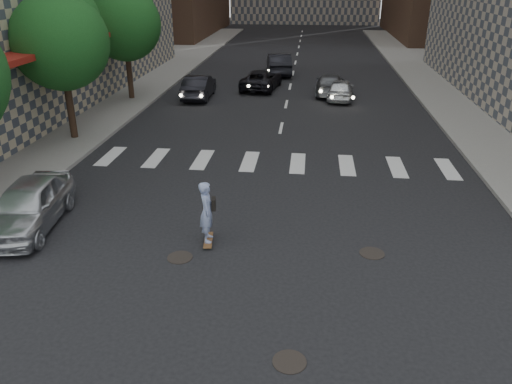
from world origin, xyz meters
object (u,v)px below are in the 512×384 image
at_px(silver_sedan, 29,205).
at_px(tree_c, 126,20).
at_px(traffic_car_a, 199,87).
at_px(traffic_car_d, 341,89).
at_px(tree_b, 62,37).
at_px(traffic_car_e, 279,64).
at_px(traffic_car_b, 330,84).
at_px(traffic_car_c, 261,79).
at_px(skateboarder, 207,212).

bearing_deg(silver_sedan, tree_c, 91.84).
height_order(tree_c, traffic_car_a, tree_c).
bearing_deg(traffic_car_d, tree_c, 12.11).
relative_size(tree_b, tree_c, 1.00).
distance_m(traffic_car_d, traffic_car_e, 9.00).
distance_m(silver_sedan, traffic_car_d, 20.70).
bearing_deg(traffic_car_b, silver_sedan, 66.34).
distance_m(tree_b, traffic_car_e, 19.58).
bearing_deg(traffic_car_c, traffic_car_a, 47.92).
height_order(tree_c, traffic_car_d, tree_c).
xyz_separation_m(traffic_car_c, traffic_car_e, (0.80, 5.39, 0.15)).
xyz_separation_m(traffic_car_a, traffic_car_c, (3.60, 3.02, -0.07)).
bearing_deg(silver_sedan, traffic_car_d, 53.79).
xyz_separation_m(tree_c, skateboarder, (8.08, -17.03, -3.64)).
xyz_separation_m(traffic_car_a, traffic_car_d, (8.74, 0.52, -0.07)).
height_order(traffic_car_d, traffic_car_e, traffic_car_e).
bearing_deg(silver_sedan, skateboarder, -10.83).
relative_size(traffic_car_c, traffic_car_e, 0.96).
bearing_deg(traffic_car_e, tree_b, 56.33).
bearing_deg(tree_c, silver_sedan, -81.59).
distance_m(traffic_car_a, traffic_car_c, 4.71).
xyz_separation_m(tree_b, silver_sedan, (2.45, -8.61, -3.91)).
bearing_deg(traffic_car_a, tree_b, 64.48).
relative_size(skateboarder, traffic_car_b, 0.44).
distance_m(silver_sedan, traffic_car_b, 21.72).
xyz_separation_m(silver_sedan, traffic_car_c, (5.11, 20.50, -0.09)).
xyz_separation_m(traffic_car_b, traffic_car_d, (0.63, -1.48, 0.00)).
distance_m(traffic_car_b, traffic_car_e, 7.41).
relative_size(traffic_car_c, traffic_car_d, 1.23).
distance_m(skateboarder, traffic_car_e, 26.31).
bearing_deg(skateboarder, traffic_car_b, 71.03).
distance_m(skateboarder, traffic_car_c, 20.92).
height_order(traffic_car_c, traffic_car_d, same).
xyz_separation_m(tree_b, traffic_car_e, (8.36, 17.28, -3.86)).
bearing_deg(skateboarder, traffic_car_a, 95.35).
relative_size(traffic_car_a, traffic_car_d, 1.15).
bearing_deg(traffic_car_b, traffic_car_c, -10.19).
bearing_deg(traffic_car_d, traffic_car_e, -55.36).
bearing_deg(traffic_car_e, traffic_car_a, 54.53).
xyz_separation_m(tree_b, traffic_car_d, (12.70, 9.38, -4.01)).
bearing_deg(traffic_car_e, silver_sedan, 69.30).
bearing_deg(tree_b, traffic_car_d, 36.47).
bearing_deg(traffic_car_a, traffic_car_d, -178.03).
height_order(silver_sedan, traffic_car_c, silver_sedan).
relative_size(skateboarder, traffic_car_d, 0.51).
distance_m(tree_b, silver_sedan, 9.77).
height_order(traffic_car_b, traffic_car_c, traffic_car_c).
relative_size(tree_c, skateboarder, 3.45).
xyz_separation_m(skateboarder, traffic_car_c, (-0.52, 20.92, -0.36)).
distance_m(tree_c, silver_sedan, 17.24).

